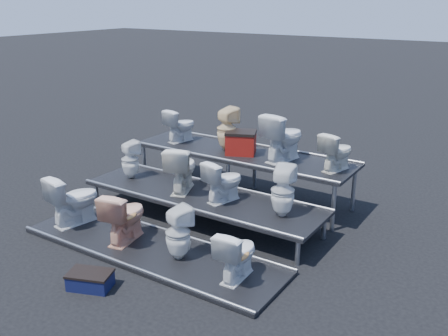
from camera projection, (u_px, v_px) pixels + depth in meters
The scene contains 18 objects.
ground at pixel (202, 220), 8.40m from camera, with size 80.00×80.00×0.00m, color black.
tier_front at pixel (151, 250), 7.36m from camera, with size 4.20×1.20×0.06m, color black.
tier_mid at pixel (202, 208), 8.33m from camera, with size 4.20×1.20×0.46m, color black.
tier_back at pixel (242, 174), 9.29m from camera, with size 4.20×1.20×0.86m, color black.
toilet_0 at pixel (74, 199), 8.04m from camera, with size 0.47×0.82×0.84m, color white.
toilet_1 at pixel (125, 216), 7.47m from camera, with size 0.45×0.78×0.80m, color #EDAC89.
toilet_2 at pixel (178, 233), 6.95m from camera, with size 0.35×0.36×0.77m, color white.
toilet_3 at pixel (237, 254), 6.47m from camera, with size 0.39×0.68×0.70m, color white.
toilet_4 at pixel (130, 160), 8.94m from camera, with size 0.31×0.31×0.68m, color white.
toilet_5 at pixel (182, 168), 8.33m from camera, with size 0.44×0.77×0.79m, color silver.
toilet_6 at pixel (224, 181), 7.92m from camera, with size 0.38×0.66×0.68m, color white.
toilet_7 at pixel (283, 191), 7.36m from camera, with size 0.35×0.36×0.78m, color white.
toilet_8 at pixel (180, 125), 9.78m from camera, with size 0.36×0.63×0.64m, color white.
toilet_9 at pixel (227, 129), 9.19m from camera, with size 0.36×0.37×0.80m, color beige.
toilet_10 at pixel (283, 137), 8.59m from camera, with size 0.47×0.83×0.84m, color white.
toilet_11 at pixel (337, 151), 8.13m from camera, with size 0.36×0.63×0.64m, color silver.
red_crate at pixel (241, 144), 9.03m from camera, with size 0.52×0.41×0.37m, color maroon.
step_stool at pixel (90, 281), 6.42m from camera, with size 0.54×0.32×0.19m, color black.
Camera 1 is at (4.48, -6.22, 3.56)m, focal length 40.00 mm.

